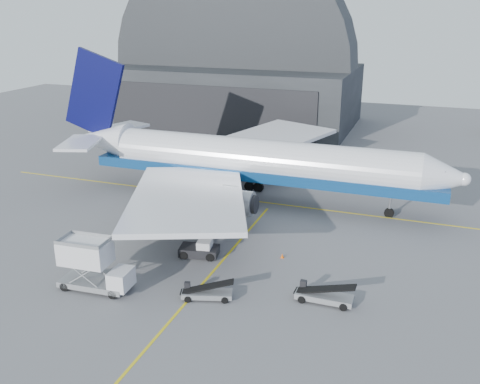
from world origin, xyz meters
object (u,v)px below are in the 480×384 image
at_px(catering_truck, 92,265).
at_px(belt_loader_b, 324,296).
at_px(pushback_tug, 200,250).
at_px(airliner, 245,160).
at_px(belt_loader_a, 206,293).

distance_m(catering_truck, belt_loader_b, 20.47).
relative_size(catering_truck, pushback_tug, 1.62).
distance_m(airliner, belt_loader_a, 25.87).
bearing_deg(catering_truck, belt_loader_a, 6.96).
bearing_deg(pushback_tug, belt_loader_a, -72.78).
xyz_separation_m(airliner, belt_loader_b, (14.86, -22.01, -4.67)).
bearing_deg(pushback_tug, catering_truck, -133.98).
distance_m(pushback_tug, belt_loader_a, 8.45).
bearing_deg(belt_loader_b, catering_truck, -166.33).
bearing_deg(belt_loader_b, pushback_tug, 161.44).
xyz_separation_m(catering_truck, belt_loader_a, (10.15, 1.87, -1.77)).
height_order(catering_truck, belt_loader_b, catering_truck).
height_order(pushback_tug, belt_loader_b, belt_loader_b).
bearing_deg(airliner, catering_truck, -100.53).
relative_size(belt_loader_a, belt_loader_b, 0.91).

